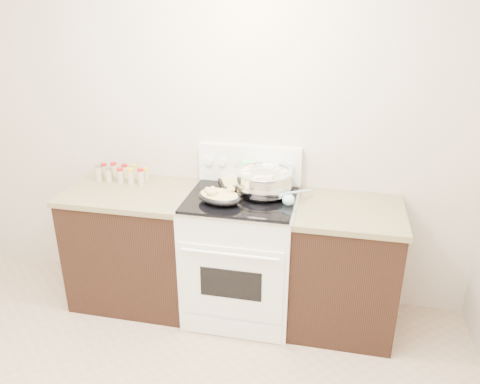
# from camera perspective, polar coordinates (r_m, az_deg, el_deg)

# --- Properties ---
(room_shell) EXTENTS (4.10, 3.60, 2.75)m
(room_shell) POSITION_cam_1_polar(r_m,az_deg,el_deg) (1.84, -20.18, 4.91)
(room_shell) COLOR beige
(room_shell) RESTS_ON ground
(counter_left) EXTENTS (0.93, 0.67, 0.92)m
(counter_left) POSITION_cam_1_polar(r_m,az_deg,el_deg) (3.69, -12.57, -6.31)
(counter_left) COLOR black
(counter_left) RESTS_ON ground
(counter_right) EXTENTS (0.73, 0.67, 0.92)m
(counter_right) POSITION_cam_1_polar(r_m,az_deg,el_deg) (3.40, 12.49, -9.02)
(counter_right) COLOR black
(counter_right) RESTS_ON ground
(kitchen_range) EXTENTS (0.78, 0.73, 1.22)m
(kitchen_range) POSITION_cam_1_polar(r_m,az_deg,el_deg) (3.43, 0.19, -7.52)
(kitchen_range) COLOR white
(kitchen_range) RESTS_ON ground
(mixing_bowl) EXTENTS (0.46, 0.46, 0.23)m
(mixing_bowl) POSITION_cam_1_polar(r_m,az_deg,el_deg) (3.22, 2.92, 1.13)
(mixing_bowl) COLOR silver
(mixing_bowl) RESTS_ON kitchen_range
(roasting_pan) EXTENTS (0.37, 0.31, 0.11)m
(roasting_pan) POSITION_cam_1_polar(r_m,az_deg,el_deg) (3.12, -2.55, -0.48)
(roasting_pan) COLOR black
(roasting_pan) RESTS_ON kitchen_range
(baking_sheet) EXTENTS (0.49, 0.43, 0.06)m
(baking_sheet) POSITION_cam_1_polar(r_m,az_deg,el_deg) (3.48, 0.78, 1.52)
(baking_sheet) COLOR black
(baking_sheet) RESTS_ON kitchen_range
(wooden_spoon) EXTENTS (0.06, 0.26, 0.04)m
(wooden_spoon) POSITION_cam_1_polar(r_m,az_deg,el_deg) (3.14, -1.60, -1.02)
(wooden_spoon) COLOR tan
(wooden_spoon) RESTS_ON kitchen_range
(blue_ladle) EXTENTS (0.18, 0.25, 0.10)m
(blue_ladle) POSITION_cam_1_polar(r_m,az_deg,el_deg) (3.12, 6.07, -0.84)
(blue_ladle) COLOR #A1E0F0
(blue_ladle) RESTS_ON kitchen_range
(spice_jars) EXTENTS (0.40, 0.15, 0.13)m
(spice_jars) POSITION_cam_1_polar(r_m,az_deg,el_deg) (3.66, -14.22, 2.21)
(spice_jars) COLOR #BFB28C
(spice_jars) RESTS_ON counter_left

